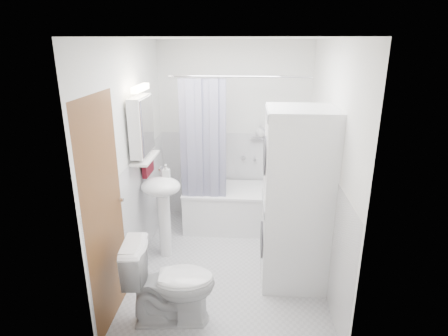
# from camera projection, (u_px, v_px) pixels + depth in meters

# --- Properties ---
(floor) EXTENTS (2.60, 2.60, 0.00)m
(floor) POSITION_uv_depth(u_px,v_px,m) (228.00, 264.00, 4.19)
(floor) COLOR silver
(floor) RESTS_ON ground
(room_walls) EXTENTS (2.60, 2.60, 2.60)m
(room_walls) POSITION_uv_depth(u_px,v_px,m) (229.00, 135.00, 3.71)
(room_walls) COLOR white
(room_walls) RESTS_ON ground
(wainscot) EXTENTS (1.98, 2.58, 2.58)m
(wainscot) POSITION_uv_depth(u_px,v_px,m) (230.00, 205.00, 4.28)
(wainscot) COLOR white
(wainscot) RESTS_ON ground
(door) EXTENTS (0.05, 2.00, 2.00)m
(door) POSITION_uv_depth(u_px,v_px,m) (121.00, 200.00, 3.41)
(door) COLOR brown
(door) RESTS_ON ground
(bathtub) EXTENTS (1.42, 0.67, 0.54)m
(bathtub) POSITION_uv_depth(u_px,v_px,m) (238.00, 206.00, 4.96)
(bathtub) COLOR white
(bathtub) RESTS_ON ground
(tub_spout) EXTENTS (0.04, 0.12, 0.04)m
(tub_spout) POSITION_uv_depth(u_px,v_px,m) (255.00, 158.00, 5.08)
(tub_spout) COLOR silver
(tub_spout) RESTS_ON room_walls
(curtain_rod) EXTENTS (1.60, 0.02, 0.02)m
(curtain_rod) POSITION_uv_depth(u_px,v_px,m) (240.00, 77.00, 4.15)
(curtain_rod) COLOR silver
(curtain_rod) RESTS_ON room_walls
(shower_curtain) EXTENTS (0.55, 0.02, 1.45)m
(shower_curtain) POSITION_uv_depth(u_px,v_px,m) (203.00, 141.00, 4.42)
(shower_curtain) COLOR #131445
(shower_curtain) RESTS_ON curtain_rod
(sink) EXTENTS (0.44, 0.37, 1.04)m
(sink) POSITION_uv_depth(u_px,v_px,m) (162.00, 199.00, 4.18)
(sink) COLOR white
(sink) RESTS_ON ground
(medicine_cabinet) EXTENTS (0.13, 0.50, 0.71)m
(medicine_cabinet) POSITION_uv_depth(u_px,v_px,m) (142.00, 124.00, 3.84)
(medicine_cabinet) COLOR white
(medicine_cabinet) RESTS_ON room_walls
(shelf) EXTENTS (0.18, 0.54, 0.02)m
(shelf) POSITION_uv_depth(u_px,v_px,m) (145.00, 158.00, 3.96)
(shelf) COLOR silver
(shelf) RESTS_ON room_walls
(shower_caddy) EXTENTS (0.22, 0.06, 0.02)m
(shower_caddy) POSITION_uv_depth(u_px,v_px,m) (259.00, 138.00, 4.97)
(shower_caddy) COLOR silver
(shower_caddy) RESTS_ON room_walls
(towel) EXTENTS (0.07, 0.32, 0.79)m
(towel) POSITION_uv_depth(u_px,v_px,m) (146.00, 140.00, 4.16)
(towel) COLOR maroon
(towel) RESTS_ON room_walls
(washer_dryer) EXTENTS (0.65, 0.64, 1.80)m
(washer_dryer) POSITION_uv_depth(u_px,v_px,m) (296.00, 199.00, 3.67)
(washer_dryer) COLOR white
(washer_dryer) RESTS_ON ground
(toilet) EXTENTS (0.82, 0.51, 0.77)m
(toilet) POSITION_uv_depth(u_px,v_px,m) (171.00, 282.00, 3.25)
(toilet) COLOR white
(toilet) RESTS_ON ground
(soap_pump) EXTENTS (0.08, 0.17, 0.08)m
(soap_pump) POSITION_uv_depth(u_px,v_px,m) (166.00, 176.00, 4.17)
(soap_pump) COLOR gray
(soap_pump) RESTS_ON sink
(shelf_bottle) EXTENTS (0.07, 0.18, 0.07)m
(shelf_bottle) POSITION_uv_depth(u_px,v_px,m) (141.00, 158.00, 3.80)
(shelf_bottle) COLOR gray
(shelf_bottle) RESTS_ON shelf
(shelf_cup) EXTENTS (0.10, 0.09, 0.10)m
(shelf_cup) POSITION_uv_depth(u_px,v_px,m) (148.00, 149.00, 4.05)
(shelf_cup) COLOR gray
(shelf_cup) RESTS_ON shelf
(shampoo_a) EXTENTS (0.13, 0.17, 0.13)m
(shampoo_a) POSITION_uv_depth(u_px,v_px,m) (260.00, 133.00, 4.94)
(shampoo_a) COLOR gray
(shampoo_a) RESTS_ON shower_caddy
(shampoo_b) EXTENTS (0.08, 0.21, 0.08)m
(shampoo_b) POSITION_uv_depth(u_px,v_px,m) (269.00, 135.00, 4.95)
(shampoo_b) COLOR navy
(shampoo_b) RESTS_ON shower_caddy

